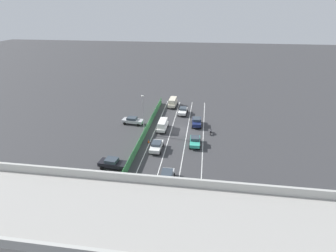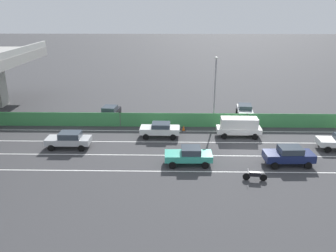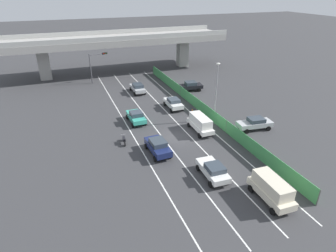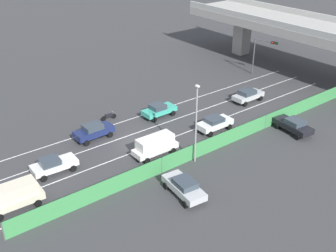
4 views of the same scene
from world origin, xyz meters
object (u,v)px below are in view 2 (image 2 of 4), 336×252
at_px(parked_wagon_silver, 245,110).
at_px(street_lamp, 215,86).
at_px(car_van_white, 239,126).
at_px(motorcycle, 255,175).
at_px(car_taxi_teal, 189,155).
at_px(car_sedan_white, 160,129).
at_px(car_sedan_silver, 69,139).
at_px(car_sedan_navy, 289,155).
at_px(traffic_cone, 184,128).
at_px(parked_sedan_dark, 109,113).

relative_size(parked_wagon_silver, street_lamp, 0.59).
relative_size(car_van_white, motorcycle, 2.45).
relative_size(car_taxi_teal, car_sedan_white, 0.99).
bearing_deg(parked_wagon_silver, car_van_white, 163.83).
bearing_deg(car_sedan_silver, car_sedan_navy, -99.45).
relative_size(car_sedan_navy, motorcycle, 2.25).
bearing_deg(car_van_white, traffic_cone, 73.70).
bearing_deg(parked_sedan_dark, car_taxi_teal, -143.01).
xyz_separation_m(motorcycle, parked_sedan_dark, (15.46, 14.68, 0.45)).
height_order(car_taxi_teal, parked_sedan_dark, parked_sedan_dark).
xyz_separation_m(car_van_white, car_sedan_navy, (-6.91, -3.22, -0.26)).
relative_size(motorcycle, parked_wagon_silver, 0.41).
bearing_deg(parked_sedan_dark, car_sedan_navy, -124.16).
relative_size(car_sedan_navy, parked_wagon_silver, 0.92).
height_order(car_sedan_navy, motorcycle, car_sedan_navy).
relative_size(car_sedan_navy, street_lamp, 0.54).
height_order(car_taxi_teal, motorcycle, car_taxi_teal).
height_order(car_sedan_white, parked_sedan_dark, parked_sedan_dark).
distance_m(motorcycle, parked_sedan_dark, 21.32).
bearing_deg(motorcycle, car_sedan_navy, -50.31).
distance_m(car_taxi_teal, street_lamp, 11.60).
bearing_deg(parked_wagon_silver, traffic_cone, 123.31).
bearing_deg(car_sedan_white, car_sedan_silver, 109.50).
bearing_deg(street_lamp, car_sedan_white, 120.79).
bearing_deg(car_sedan_navy, traffic_cone, 46.63).
bearing_deg(traffic_cone, car_sedan_navy, -133.37).
relative_size(car_sedan_silver, car_sedan_white, 1.02).
xyz_separation_m(car_sedan_silver, parked_sedan_dark, (8.98, -2.42, -0.00)).
height_order(car_taxi_teal, car_van_white, car_van_white).
height_order(street_lamp, traffic_cone, street_lamp).
height_order(car_sedan_silver, car_sedan_white, car_sedan_silver).
distance_m(motorcycle, street_lamp, 14.17).
bearing_deg(car_sedan_silver, car_taxi_teal, -106.58).
relative_size(car_sedan_white, traffic_cone, 6.99).
xyz_separation_m(car_van_white, traffic_cone, (1.74, 5.94, -0.92)).
xyz_separation_m(car_taxi_teal, car_sedan_white, (6.71, 2.85, 0.01)).
height_order(motorcycle, parked_sedan_dark, parked_sedan_dark).
height_order(parked_wagon_silver, street_lamp, street_lamp).
xyz_separation_m(car_sedan_white, parked_wagon_silver, (7.25, -10.55, -0.00)).
bearing_deg(car_sedan_silver, parked_sedan_dark, -15.05).
height_order(car_sedan_silver, motorcycle, car_sedan_silver).
height_order(motorcycle, parked_wagon_silver, parked_wagon_silver).
bearing_deg(car_taxi_teal, car_sedan_navy, -89.52).
bearing_deg(car_taxi_teal, parked_wagon_silver, -28.89).
relative_size(car_sedan_silver, street_lamp, 0.53).
height_order(car_van_white, motorcycle, car_van_white).
bearing_deg(traffic_cone, car_van_white, -106.30).
height_order(car_sedan_navy, car_sedan_silver, car_sedan_navy).
xyz_separation_m(car_van_white, parked_sedan_dark, (5.52, 15.10, -0.30)).
xyz_separation_m(car_taxi_teal, car_sedan_silver, (3.53, 11.84, 0.03)).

